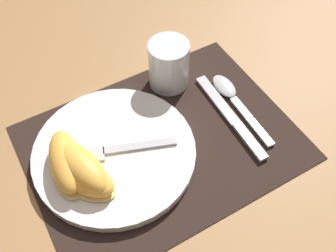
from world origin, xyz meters
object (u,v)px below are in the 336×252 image
object	(u,v)px
plate	(114,153)
citrus_wedge_0	(66,162)
knife	(231,118)
citrus_wedge_2	(85,178)
juice_glass	(169,67)
spoon	(231,95)
fork	(110,153)
citrus_wedge_1	(80,167)

from	to	relation	value
plate	citrus_wedge_0	bearing A→B (deg)	176.34
plate	knife	bearing A→B (deg)	-9.02
citrus_wedge_2	juice_glass	bearing A→B (deg)	31.00
spoon	citrus_wedge_0	xyz separation A→B (m)	(-0.32, -0.00, 0.03)
fork	knife	bearing A→B (deg)	-7.96
knife	spoon	bearing A→B (deg)	55.30
citrus_wedge_1	fork	bearing A→B (deg)	13.01
plate	spoon	bearing A→B (deg)	2.06
spoon	citrus_wedge_0	world-z (taller)	citrus_wedge_0
juice_glass	fork	size ratio (longest dim) A/B	0.49
citrus_wedge_0	citrus_wedge_1	world-z (taller)	citrus_wedge_1
citrus_wedge_0	citrus_wedge_2	bearing A→B (deg)	-68.84
citrus_wedge_0	plate	bearing A→B (deg)	-3.66
plate	juice_glass	xyz separation A→B (m)	(0.16, 0.10, 0.03)
plate	juice_glass	bearing A→B (deg)	31.67
juice_glass	citrus_wedge_2	xyz separation A→B (m)	(-0.22, -0.13, -0.01)
knife	fork	size ratio (longest dim) A/B	1.10
plate	citrus_wedge_1	xyz separation A→B (m)	(-0.06, -0.01, 0.03)
citrus_wedge_1	citrus_wedge_2	world-z (taller)	citrus_wedge_1
juice_glass	spoon	bearing A→B (deg)	-47.98
spoon	citrus_wedge_1	distance (m)	0.30
knife	plate	bearing A→B (deg)	170.98
plate	knife	distance (m)	0.21
knife	citrus_wedge_0	bearing A→B (deg)	172.40
knife	citrus_wedge_2	distance (m)	0.27
plate	citrus_wedge_0	xyz separation A→B (m)	(-0.08, 0.00, 0.03)
juice_glass	citrus_wedge_0	xyz separation A→B (m)	(-0.24, -0.09, -0.01)
plate	spoon	world-z (taller)	plate
citrus_wedge_2	knife	bearing A→B (deg)	0.19
fork	plate	bearing A→B (deg)	17.36
plate	spoon	size ratio (longest dim) A/B	1.48
fork	citrus_wedge_0	bearing A→B (deg)	173.56
spoon	citrus_wedge_2	xyz separation A→B (m)	(-0.30, -0.04, 0.03)
spoon	citrus_wedge_1	world-z (taller)	citrus_wedge_1
citrus_wedge_2	plate	bearing A→B (deg)	29.21
juice_glass	knife	xyz separation A→B (m)	(0.05, -0.13, -0.04)
juice_glass	knife	bearing A→B (deg)	-68.62
plate	citrus_wedge_1	distance (m)	0.07
fork	citrus_wedge_1	world-z (taller)	citrus_wedge_1
plate	fork	size ratio (longest dim) A/B	1.41
citrus_wedge_0	citrus_wedge_1	xyz separation A→B (m)	(0.02, -0.02, 0.00)
juice_glass	spoon	world-z (taller)	juice_glass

